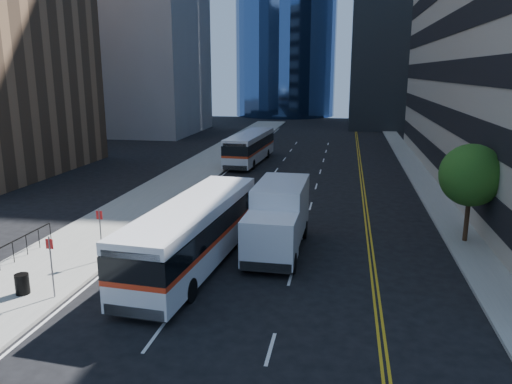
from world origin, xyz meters
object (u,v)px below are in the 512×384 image
(street_tree, at_px, (471,175))
(trash_can, at_px, (22,284))
(bus_front, at_px, (194,232))
(bus_rear, at_px, (250,147))
(box_truck, at_px, (278,217))

(street_tree, relative_size, trash_can, 6.17)
(bus_front, bearing_deg, trash_can, -138.47)
(bus_front, height_order, bus_rear, bus_front)
(trash_can, bearing_deg, bus_rear, 84.16)
(trash_can, bearing_deg, box_truck, 37.19)
(bus_rear, xyz_separation_m, trash_can, (-3.20, -31.33, -1.02))
(street_tree, distance_m, bus_rear, 26.54)
(box_truck, bearing_deg, street_tree, 18.01)
(bus_front, distance_m, box_truck, 4.41)
(street_tree, relative_size, bus_rear, 0.45)
(bus_rear, distance_m, trash_can, 31.51)
(bus_rear, bearing_deg, box_truck, -72.77)
(bus_rear, height_order, trash_can, bus_rear)
(street_tree, xyz_separation_m, bus_front, (-13.00, -5.57, -1.98))
(bus_front, height_order, trash_can, bus_front)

